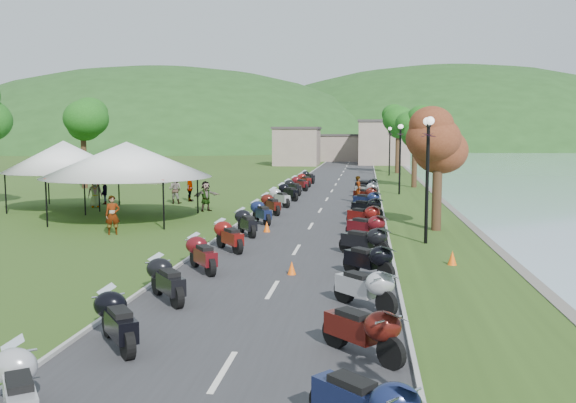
{
  "coord_description": "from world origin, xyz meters",
  "views": [
    {
      "loc": [
        2.58,
        -6.65,
        4.42
      ],
      "look_at": [
        -0.96,
        20.95,
        1.3
      ],
      "focal_mm": 38.0,
      "sensor_mm": 36.0,
      "label": 1
    }
  ],
  "objects_px": {
    "pedestrian_a": "(113,235)",
    "pedestrian_b": "(175,203)",
    "pedestrian_c": "(104,204)",
    "vendor_tent_main": "(128,181)"
  },
  "relations": [
    {
      "from": "vendor_tent_main",
      "to": "pedestrian_c",
      "type": "xyz_separation_m",
      "value": [
        -4.19,
        6.42,
        -2.0
      ]
    },
    {
      "from": "vendor_tent_main",
      "to": "pedestrian_b",
      "type": "bearing_deg",
      "value": 88.92
    },
    {
      "from": "pedestrian_c",
      "to": "vendor_tent_main",
      "type": "bearing_deg",
      "value": 19.0
    },
    {
      "from": "vendor_tent_main",
      "to": "pedestrian_a",
      "type": "bearing_deg",
      "value": -76.21
    },
    {
      "from": "pedestrian_a",
      "to": "pedestrian_c",
      "type": "relative_size",
      "value": 1.01
    },
    {
      "from": "pedestrian_a",
      "to": "pedestrian_b",
      "type": "xyz_separation_m",
      "value": [
        -0.97,
        11.87,
        0.0
      ]
    },
    {
      "from": "pedestrian_c",
      "to": "pedestrian_a",
      "type": "bearing_deg",
      "value": 11.71
    },
    {
      "from": "pedestrian_a",
      "to": "pedestrian_b",
      "type": "height_order",
      "value": "pedestrian_b"
    },
    {
      "from": "pedestrian_a",
      "to": "pedestrian_c",
      "type": "distance_m",
      "value": 12.16
    },
    {
      "from": "pedestrian_a",
      "to": "pedestrian_b",
      "type": "relative_size",
      "value": 0.98
    }
  ]
}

